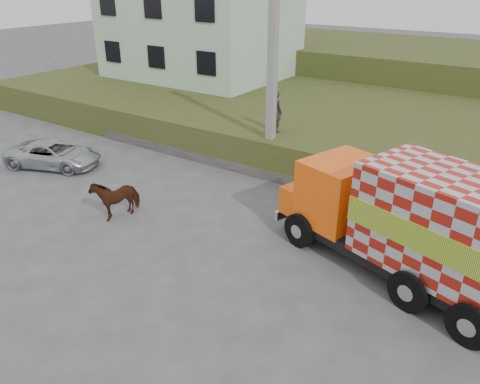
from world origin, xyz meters
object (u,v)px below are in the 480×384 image
Objects in this scene: cargo_truck at (415,223)px; cow at (116,197)px; suv at (53,154)px; utility_pole at (272,71)px; pedestrian at (276,111)px.

cargo_truck is 9.25m from cow.
suv is (-5.41, 1.51, -0.12)m from cow.
utility_pole is 5.15× the size of cow.
cow is at bearing -150.71° from cargo_truck.
cargo_truck reaches higher than suv.
utility_pole reaches higher than suv.
suv is at bearing 55.62° from pedestrian.
cargo_truck reaches higher than pedestrian.
cargo_truck is at bearing 23.75° from cow.
cow is at bearing 93.40° from pedestrian.
pedestrian is at bearing 84.83° from cow.
cow is 7.25m from pedestrian.
utility_pole reaches higher than pedestrian.
utility_pole is at bearing 79.89° from cow.
suv is at bearing -151.03° from utility_pole.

